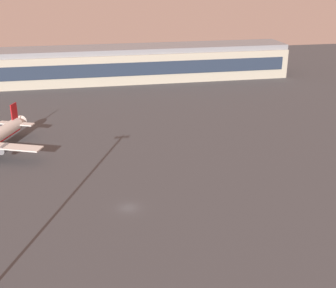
% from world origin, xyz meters
% --- Properties ---
extents(ground_plane, '(416.00, 416.00, 0.00)m').
position_xyz_m(ground_plane, '(0.00, 0.00, 0.00)').
color(ground_plane, '#424449').
extents(terminal_building, '(150.46, 22.40, 16.40)m').
position_xyz_m(terminal_building, '(17.42, 125.65, 8.09)').
color(terminal_building, '#B2AD99').
rests_on(terminal_building, ground).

